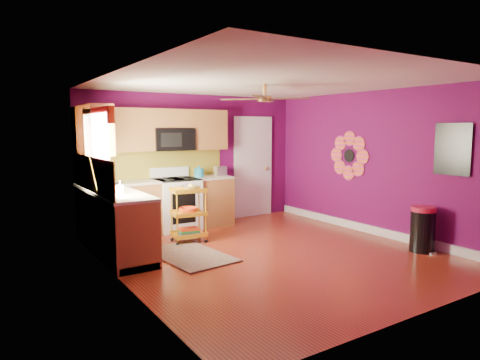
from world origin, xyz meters
TOP-DOWN VIEW (x-y plane):
  - ground at (0.00, 0.00)m, footprint 5.00×5.00m
  - room_envelope at (0.03, 0.00)m, footprint 4.54×5.04m
  - lower_cabinets at (-1.35, 1.82)m, footprint 2.81×2.31m
  - electric_range at (-0.55, 2.17)m, footprint 0.76×0.66m
  - upper_cabinetry at (-1.24, 2.17)m, footprint 2.80×2.30m
  - left_window at (-2.22, 1.05)m, footprint 0.08×1.35m
  - panel_door at (1.35, 2.47)m, footprint 0.95×0.11m
  - right_wall_art at (2.23, -0.34)m, footprint 0.04×2.74m
  - ceiling_fan at (0.00, 0.20)m, footprint 1.01×1.01m
  - shag_rug at (-1.08, 0.54)m, footprint 1.00×1.48m
  - rolling_cart at (-0.75, 1.25)m, footprint 0.58×0.46m
  - trash_can at (1.97, -1.15)m, footprint 0.38×0.41m
  - teal_kettle at (-0.06, 2.21)m, footprint 0.18×0.18m
  - toaster at (0.40, 2.20)m, footprint 0.22×0.15m
  - soap_bottle_a at (-1.96, 0.91)m, footprint 0.08×0.09m
  - soap_bottle_b at (-1.89, 1.58)m, footprint 0.12×0.12m
  - counter_dish at (-1.94, 1.72)m, footprint 0.26×0.26m
  - counter_cup at (-1.94, 1.05)m, footprint 0.12×0.12m

SIDE VIEW (x-z plane):
  - ground at x=0.00m, z-range 0.00..0.00m
  - shag_rug at x=-1.08m, z-range 0.00..0.02m
  - trash_can at x=1.97m, z-range 0.00..0.69m
  - lower_cabinets at x=-1.35m, z-range -0.04..0.90m
  - electric_range at x=-0.55m, z-range -0.08..1.05m
  - rolling_cart at x=-0.75m, z-range 0.01..0.98m
  - counter_dish at x=-1.94m, z-range 0.94..1.00m
  - counter_cup at x=-1.94m, z-range 0.94..1.03m
  - soap_bottle_b at x=-1.89m, z-range 0.94..1.10m
  - teal_kettle at x=-0.06m, z-range 0.92..1.13m
  - panel_door at x=1.35m, z-range -0.05..2.10m
  - toaster at x=0.40m, z-range 0.94..1.12m
  - soap_bottle_a at x=-1.96m, z-range 0.94..1.13m
  - right_wall_art at x=2.23m, z-range 0.92..1.96m
  - room_envelope at x=0.03m, z-range 0.37..2.89m
  - left_window at x=-2.22m, z-range 1.20..2.28m
  - upper_cabinetry at x=-1.24m, z-range 1.17..2.43m
  - ceiling_fan at x=0.00m, z-range 2.16..2.42m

